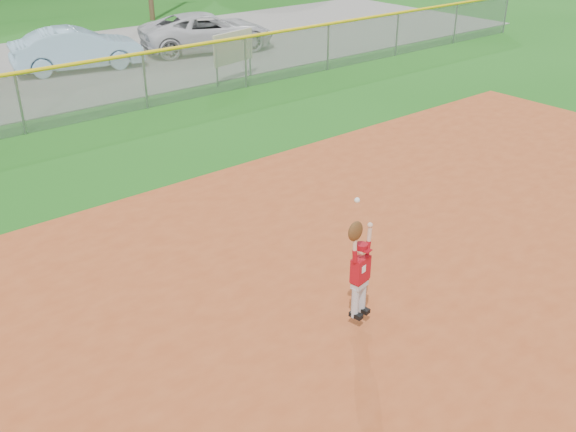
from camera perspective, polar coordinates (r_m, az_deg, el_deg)
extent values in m
plane|color=#1A5C15|center=(8.94, -0.77, -9.62)|extent=(120.00, 120.00, 0.00)
imported|color=#95C2DF|center=(22.75, -18.25, 13.92)|extent=(4.35, 2.24, 1.37)
imported|color=silver|center=(24.71, -7.18, 15.95)|extent=(5.31, 3.43, 1.36)
cylinder|color=gray|center=(19.98, -6.35, 12.99)|extent=(0.06, 0.06, 1.14)
cylinder|color=gray|center=(21.06, -3.40, 13.82)|extent=(0.06, 0.06, 1.14)
cube|color=beige|center=(20.41, -4.89, 14.71)|extent=(1.68, 0.42, 0.95)
cube|color=gray|center=(16.89, -22.70, 9.13)|extent=(40.00, 0.03, 1.50)
cylinder|color=yellow|center=(16.70, -23.16, 11.57)|extent=(40.00, 0.10, 0.10)
cylinder|color=gray|center=(16.89, -22.70, 9.13)|extent=(0.06, 0.06, 1.50)
cylinder|color=gray|center=(18.06, -12.58, 11.61)|extent=(0.06, 0.06, 1.50)
cylinder|color=gray|center=(19.72, -3.80, 13.45)|extent=(0.06, 0.06, 1.50)
cylinder|color=gray|center=(21.78, 3.58, 14.74)|extent=(0.06, 0.06, 1.50)
cylinder|color=gray|center=(24.12, 9.66, 15.62)|extent=(0.06, 0.06, 1.50)
cylinder|color=gray|center=(26.67, 14.66, 16.21)|extent=(0.06, 0.06, 1.50)
cylinder|color=gray|center=(29.38, 18.78, 16.61)|extent=(0.06, 0.06, 1.50)
cylinder|color=silver|center=(8.66, 5.98, -7.64)|extent=(0.12, 0.12, 0.46)
cylinder|color=silver|center=(8.78, 6.60, -7.17)|extent=(0.12, 0.12, 0.46)
cube|color=black|center=(8.76, 6.07, -8.76)|extent=(0.12, 0.20, 0.06)
cube|color=black|center=(8.87, 6.68, -8.28)|extent=(0.12, 0.20, 0.06)
cube|color=silver|center=(8.58, 6.38, -6.00)|extent=(0.26, 0.17, 0.09)
cube|color=maroon|center=(8.55, 6.40, -5.69)|extent=(0.27, 0.18, 0.04)
cube|color=#A50B16|center=(8.46, 6.46, -4.71)|extent=(0.29, 0.19, 0.35)
cube|color=white|center=(8.37, 6.76, -4.72)|extent=(0.08, 0.02, 0.10)
sphere|color=beige|center=(8.31, 6.56, -2.97)|extent=(0.18, 0.18, 0.15)
cylinder|color=maroon|center=(8.28, 6.58, -2.69)|extent=(0.18, 0.18, 0.07)
cube|color=maroon|center=(8.26, 7.03, -3.07)|extent=(0.13, 0.11, 0.01)
cylinder|color=#A50B16|center=(8.22, 5.97, -3.55)|extent=(0.10, 0.08, 0.19)
cylinder|color=beige|center=(8.11, 5.96, -2.43)|extent=(0.08, 0.07, 0.20)
ellipsoid|color=#4C2D14|center=(8.03, 6.02, -1.36)|extent=(0.25, 0.15, 0.27)
sphere|color=white|center=(7.83, 6.16, 1.40)|extent=(0.08, 0.08, 0.07)
cylinder|color=#A50B16|center=(8.43, 7.11, -2.78)|extent=(0.10, 0.08, 0.19)
cylinder|color=beige|center=(8.35, 7.26, -1.59)|extent=(0.08, 0.07, 0.20)
sphere|color=beige|center=(8.29, 7.31, -0.82)|extent=(0.08, 0.08, 0.07)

